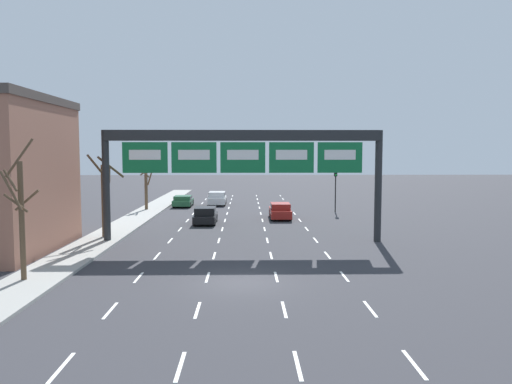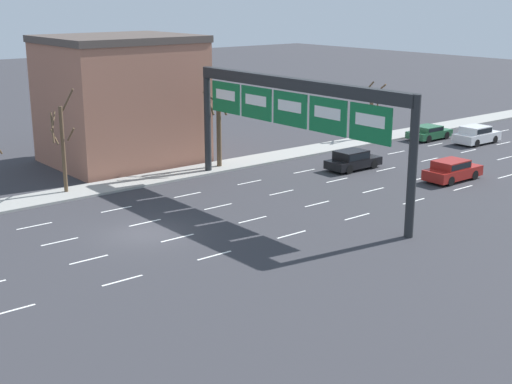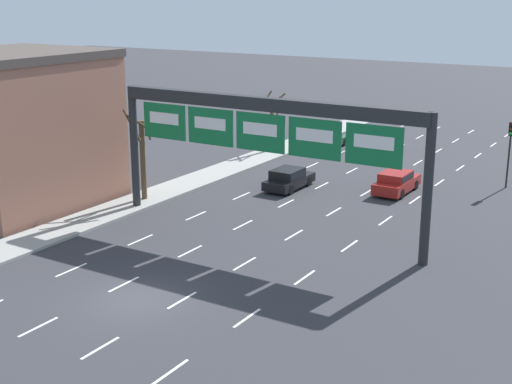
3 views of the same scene
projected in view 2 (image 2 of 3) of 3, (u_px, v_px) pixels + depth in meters
ground_plane at (144, 234)px, 37.62m from camera, size 220.00×220.00×0.00m
sidewalk_left at (66, 194)px, 44.84m from camera, size 2.80×110.00×0.15m
lane_dashes at (328, 191)px, 45.78m from camera, size 10.02×67.00×0.01m
sign_gantry at (293, 103)px, 42.33m from camera, size 18.58×0.70×7.45m
building_near at (121, 99)px, 52.90m from camera, size 9.22×10.50×9.37m
car_red at (452, 170)px, 48.25m from camera, size 1.86×4.42×1.44m
car_white at (476, 134)px, 60.29m from camera, size 1.99×4.34×1.52m
car_green at (429, 132)px, 62.06m from camera, size 1.99×4.12×1.22m
car_black at (352, 159)px, 51.37m from camera, size 1.84×4.26×1.40m
tree_bare_closest at (62, 143)px, 44.39m from camera, size 1.48×1.63×6.49m
tree_bare_second at (372, 108)px, 61.67m from camera, size 1.68×1.47×4.83m
tree_bare_third at (218, 127)px, 51.08m from camera, size 2.38×2.00×5.71m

